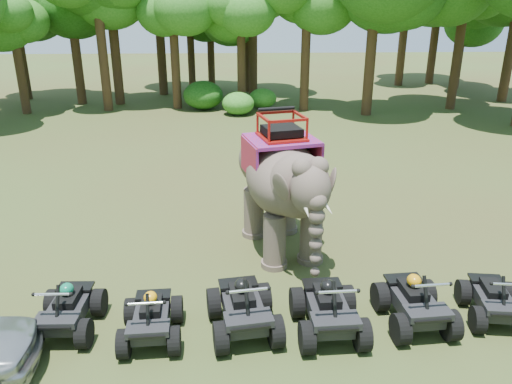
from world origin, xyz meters
TOP-DOWN VIEW (x-y plane):
  - ground at (0.00, 0.00)m, footprint 110.00×110.00m
  - elephant at (0.71, 1.83)m, footprint 2.99×4.85m
  - atv_0 at (-4.02, -1.65)m, footprint 1.27×1.71m
  - atv_1 at (-2.25, -2.00)m, footprint 1.27×1.69m
  - atv_2 at (-0.40, -1.84)m, footprint 1.61×2.03m
  - atv_3 at (1.33, -1.95)m, footprint 1.42×1.91m
  - atv_4 at (3.19, -1.76)m, footprint 1.43×1.88m
  - atv_5 at (4.95, -1.65)m, footprint 1.37×1.75m
  - tree_0 at (0.00, 20.64)m, footprint 4.57×4.57m
  - tree_1 at (3.83, 20.00)m, footprint 5.80×5.80m
  - tree_2 at (7.35, 18.52)m, footprint 6.87×6.87m
  - tree_3 at (13.04, 19.95)m, footprint 5.93×5.93m
  - tree_27 at (-12.93, 19.80)m, footprint 4.82×4.82m
  - tree_28 at (-8.23, 20.48)m, footprint 5.91×5.91m
  - tree_29 at (-4.02, 20.90)m, footprint 5.63×5.63m
  - tree_30 at (-5.51, 25.88)m, footprint 7.48×7.48m
  - tree_31 at (-10.43, 22.66)m, footprint 6.39×6.39m
  - tree_33 at (-7.92, 22.48)m, footprint 7.09×7.09m
  - tree_35 at (0.93, 25.89)m, footprint 7.20×7.20m
  - tree_36 at (0.64, 26.82)m, footprint 5.21×5.21m
  - tree_37 at (-14.57, 24.46)m, footprint 5.67×5.67m
  - tree_38 at (-3.59, 27.90)m, footprint 5.30×5.30m
  - tree_39 at (16.58, 27.51)m, footprint 5.09×5.09m
  - tree_40 at (15.46, 29.96)m, footprint 7.65×7.65m
  - tree_41 at (-2.15, 28.55)m, footprint 5.36×5.36m
  - tree_42 at (12.65, 29.06)m, footprint 7.42×7.42m

SIDE VIEW (x-z plane):
  - ground at x=0.00m, z-range 0.00..0.00m
  - atv_5 at x=4.95m, z-range 0.00..1.19m
  - atv_1 at x=-2.25m, z-range 0.00..1.21m
  - atv_0 at x=-4.02m, z-range 0.00..1.24m
  - atv_4 at x=3.19m, z-range 0.00..1.33m
  - atv_3 at x=1.33m, z-range 0.00..1.37m
  - atv_2 at x=-0.40m, z-range 0.00..1.38m
  - elephant at x=0.71m, z-range 0.00..3.79m
  - tree_0 at x=0.00m, z-range 0.00..6.52m
  - tree_27 at x=-12.93m, z-range 0.00..6.89m
  - tree_39 at x=16.58m, z-range 0.00..7.27m
  - tree_36 at x=0.64m, z-range 0.00..7.44m
  - tree_38 at x=-3.59m, z-range 0.00..7.57m
  - tree_41 at x=-2.15m, z-range 0.00..7.65m
  - tree_29 at x=-4.02m, z-range 0.00..8.04m
  - tree_37 at x=-14.57m, z-range 0.00..8.09m
  - tree_1 at x=3.83m, z-range 0.00..8.28m
  - tree_28 at x=-8.23m, z-range 0.00..8.44m
  - tree_3 at x=13.04m, z-range 0.00..8.47m
  - tree_31 at x=-10.43m, z-range 0.00..9.13m
  - tree_2 at x=7.35m, z-range 0.00..9.81m
  - tree_33 at x=-7.92m, z-range 0.00..10.12m
  - tree_35 at x=0.93m, z-range 0.00..10.29m
  - tree_42 at x=12.65m, z-range 0.00..10.60m
  - tree_30 at x=-5.51m, z-range 0.00..10.68m
  - tree_40 at x=15.46m, z-range 0.00..10.92m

